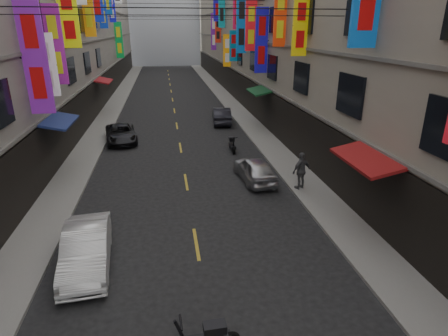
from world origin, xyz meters
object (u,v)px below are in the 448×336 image
object	(u,v)px
scooter_far_right	(232,144)
pedestrian_rfar	(301,171)
car_right_far	(221,115)
car_left_far	(121,134)
car_right_mid	(255,169)
car_left_mid	(86,249)

from	to	relation	value
scooter_far_right	pedestrian_rfar	distance (m)	7.07
pedestrian_rfar	car_right_far	bearing A→B (deg)	-108.76
car_right_far	scooter_far_right	bearing A→B (deg)	91.53
scooter_far_right	car_left_far	world-z (taller)	car_left_far
scooter_far_right	car_right_mid	bearing A→B (deg)	94.11
car_left_mid	pedestrian_rfar	size ratio (longest dim) A/B	2.22
car_left_mid	car_right_mid	world-z (taller)	car_left_mid
car_right_far	pedestrian_rfar	distance (m)	14.37
car_right_mid	pedestrian_rfar	world-z (taller)	pedestrian_rfar
car_right_mid	car_right_far	xyz separation A→B (m)	(0.18, 12.66, 0.03)
car_left_mid	car_left_far	xyz separation A→B (m)	(-0.32, 14.81, -0.08)
scooter_far_right	car_right_far	world-z (taller)	car_right_far
pedestrian_rfar	car_left_mid	bearing A→B (deg)	2.35
car_left_mid	car_right_mid	size ratio (longest dim) A/B	1.09
scooter_far_right	car_left_far	xyz separation A→B (m)	(-7.27, 3.27, 0.15)
car_right_mid	car_right_far	bearing A→B (deg)	-96.03
car_right_mid	car_left_mid	bearing A→B (deg)	36.50
car_left_mid	car_right_mid	distance (m)	9.68
car_right_far	car_left_mid	bearing A→B (deg)	73.80
car_left_far	car_right_far	bearing A→B (deg)	19.90
car_left_mid	pedestrian_rfar	bearing A→B (deg)	22.76
car_left_mid	car_right_mid	xyz separation A→B (m)	(7.22, 6.44, -0.04)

